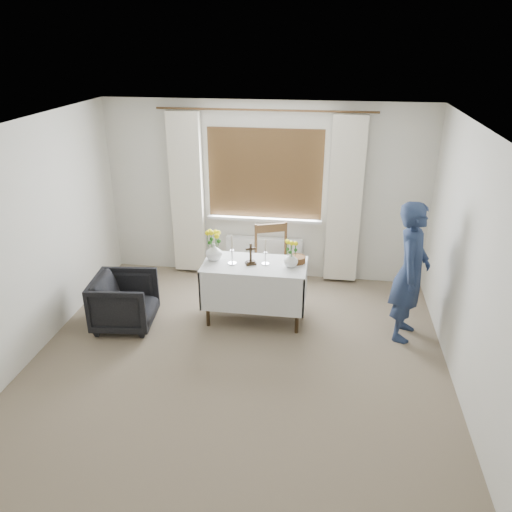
{
  "coord_description": "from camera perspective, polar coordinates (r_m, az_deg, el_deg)",
  "views": [
    {
      "loc": [
        0.86,
        -4.16,
        3.27
      ],
      "look_at": [
        0.1,
        0.98,
        0.95
      ],
      "focal_mm": 35.0,
      "sensor_mm": 36.0,
      "label": 1
    }
  ],
  "objects": [
    {
      "name": "armchair",
      "position": [
        6.24,
        -14.78,
        -5.05
      ],
      "size": [
        0.78,
        0.77,
        0.65
      ],
      "primitive_type": "imported",
      "rotation": [
        0.0,
        0.0,
        1.68
      ],
      "color": "black",
      "rests_on": "ground"
    },
    {
      "name": "altar_table",
      "position": [
        6.13,
        -0.14,
        -4.12
      ],
      "size": [
        1.24,
        0.64,
        0.76
      ],
      "primitive_type": "cube",
      "color": "white",
      "rests_on": "ground"
    },
    {
      "name": "wooden_cross",
      "position": [
        5.89,
        -0.62,
        0.24
      ],
      "size": [
        0.15,
        0.13,
        0.27
      ],
      "primitive_type": null,
      "rotation": [
        0.0,
        0.0,
        0.39
      ],
      "color": "black",
      "rests_on": "altar_table"
    },
    {
      "name": "flower_vase_left",
      "position": [
        6.05,
        -4.84,
        0.51
      ],
      "size": [
        0.21,
        0.21,
        0.21
      ],
      "primitive_type": "imported",
      "rotation": [
        0.0,
        0.0,
        0.05
      ],
      "color": "white",
      "rests_on": "altar_table"
    },
    {
      "name": "candlestick_right",
      "position": [
        5.89,
        1.1,
        0.47
      ],
      "size": [
        0.11,
        0.11,
        0.32
      ],
      "primitive_type": null,
      "rotation": [
        0.0,
        0.0,
        0.27
      ],
      "color": "silver",
      "rests_on": "altar_table"
    },
    {
      "name": "flower_vase_right",
      "position": [
        5.87,
        4.01,
        -0.4
      ],
      "size": [
        0.22,
        0.22,
        0.18
      ],
      "primitive_type": "imported",
      "rotation": [
        0.0,
        0.0,
        0.39
      ],
      "color": "white",
      "rests_on": "altar_table"
    },
    {
      "name": "radiator",
      "position": [
        7.27,
        0.92,
        -0.11
      ],
      "size": [
        1.1,
        0.1,
        0.6
      ],
      "primitive_type": "cube",
      "color": "white",
      "rests_on": "ground"
    },
    {
      "name": "ground",
      "position": [
        5.36,
        -2.62,
        -13.61
      ],
      "size": [
        5.0,
        5.0,
        0.0
      ],
      "primitive_type": "plane",
      "color": "#7D6856",
      "rests_on": "ground"
    },
    {
      "name": "wicker_basket",
      "position": [
        6.01,
        4.7,
        -0.37
      ],
      "size": [
        0.25,
        0.25,
        0.08
      ],
      "primitive_type": "cylinder",
      "rotation": [
        0.0,
        0.0,
        -0.28
      ],
      "color": "brown",
      "rests_on": "altar_table"
    },
    {
      "name": "wooden_chair",
      "position": [
        6.51,
        2.1,
        -1.07
      ],
      "size": [
        0.61,
        0.61,
        1.03
      ],
      "primitive_type": null,
      "rotation": [
        0.0,
        0.0,
        0.36
      ],
      "color": "brown",
      "rests_on": "ground"
    },
    {
      "name": "candlestick_left",
      "position": [
        5.89,
        -2.77,
        0.73
      ],
      "size": [
        0.14,
        0.14,
        0.37
      ],
      "primitive_type": null,
      "rotation": [
        0.0,
        0.0,
        0.42
      ],
      "color": "silver",
      "rests_on": "altar_table"
    },
    {
      "name": "person",
      "position": [
        5.88,
        17.25,
        -1.76
      ],
      "size": [
        0.54,
        0.69,
        1.65
      ],
      "primitive_type": "imported",
      "rotation": [
        0.0,
        0.0,
        1.29
      ],
      "color": "navy",
      "rests_on": "ground"
    }
  ]
}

